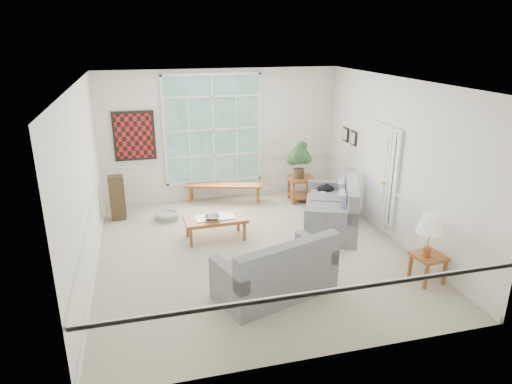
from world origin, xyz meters
TOP-DOWN VIEW (x-y plane):
  - floor at (0.00, 0.00)m, footprint 5.50×6.00m
  - ceiling at (0.00, 0.00)m, footprint 5.50×6.00m
  - wall_back at (0.00, 3.00)m, footprint 5.50×0.02m
  - wall_front at (0.00, -3.00)m, footprint 5.50×0.02m
  - wall_left at (-2.75, 0.00)m, footprint 0.02×6.00m
  - wall_right at (2.75, 0.00)m, footprint 0.02×6.00m
  - window_back at (-0.20, 2.96)m, footprint 2.30×0.08m
  - entry_door at (2.71, 0.60)m, footprint 0.08×0.90m
  - door_sidelight at (2.71, -0.03)m, footprint 0.08×0.26m
  - wall_art at (-1.95, 2.95)m, footprint 0.90×0.06m
  - wall_frame_near at (2.71, 1.75)m, footprint 0.04×0.26m
  - wall_frame_far at (2.71, 2.15)m, footprint 0.04×0.26m
  - loveseat_right at (1.74, 0.59)m, footprint 1.64×2.12m
  - loveseat_front at (-0.04, -1.45)m, footprint 1.94×1.41m
  - coffee_table at (-0.58, 0.68)m, footprint 1.18×0.66m
  - pewter_bowl at (-0.64, 0.61)m, footprint 0.44×0.44m
  - window_bench at (-0.03, 2.65)m, footprint 1.80×0.84m
  - end_table at (1.71, 2.25)m, footprint 0.62×0.62m
  - houseplant at (1.64, 2.22)m, footprint 0.53×0.53m
  - side_table at (2.40, -1.73)m, footprint 0.51×0.51m
  - table_lamp at (2.32, -1.77)m, footprint 0.47×0.47m
  - pet_bed at (-1.41, 1.89)m, footprint 0.52×0.52m
  - floor_speaker at (-2.40, 2.16)m, footprint 0.30×0.24m
  - cat at (1.90, 1.25)m, footprint 0.39×0.28m

SIDE VIEW (x-z plane):
  - floor at x=0.00m, z-range -0.01..0.00m
  - pet_bed at x=-1.41m, z-range 0.00..0.15m
  - window_bench at x=-0.03m, z-range 0.00..0.41m
  - coffee_table at x=-0.58m, z-range 0.00..0.43m
  - side_table at x=2.40m, z-range 0.00..0.46m
  - end_table at x=1.71m, z-range 0.00..0.57m
  - loveseat_front at x=-0.04m, z-range 0.00..0.95m
  - pewter_bowl at x=-0.64m, z-range 0.43..0.52m
  - floor_speaker at x=-2.40m, z-range 0.00..0.96m
  - loveseat_right at x=1.74m, z-range 0.00..1.02m
  - cat at x=1.90m, z-range 0.52..0.70m
  - table_lamp at x=2.32m, z-range 0.46..1.17m
  - houseplant at x=1.64m, z-range 0.57..1.43m
  - entry_door at x=2.71m, z-range 0.00..2.10m
  - door_sidelight at x=2.71m, z-range 0.20..2.10m
  - wall_back at x=0.00m, z-range 0.00..3.00m
  - wall_front at x=0.00m, z-range 0.00..3.00m
  - wall_left at x=-2.75m, z-range 0.00..3.00m
  - wall_right at x=2.75m, z-range 0.00..3.00m
  - wall_frame_near at x=2.71m, z-range 1.39..1.71m
  - wall_frame_far at x=2.71m, z-range 1.39..1.71m
  - wall_art at x=-1.95m, z-range 1.05..2.15m
  - window_back at x=-0.20m, z-range 0.45..2.85m
  - ceiling at x=0.00m, z-range 2.99..3.01m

